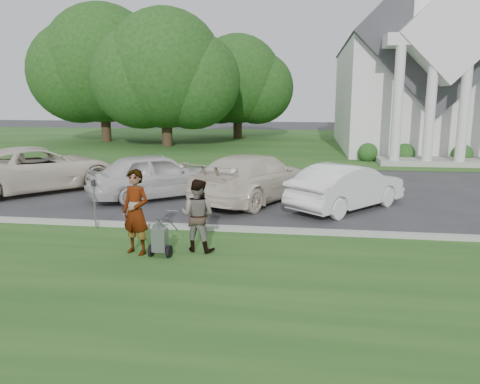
% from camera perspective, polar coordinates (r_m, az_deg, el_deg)
% --- Properties ---
extents(ground, '(120.00, 120.00, 0.00)m').
position_cam_1_polar(ground, '(11.81, -2.61, -5.54)').
color(ground, '#333335').
rests_on(ground, ground).
extents(grass_strip, '(80.00, 7.00, 0.01)m').
position_cam_1_polar(grass_strip, '(9.05, -6.22, -10.94)').
color(grass_strip, '#1F4B1A').
rests_on(grass_strip, ground).
extents(church_lawn, '(80.00, 30.00, 0.01)m').
position_cam_1_polar(church_lawn, '(38.31, 5.00, 6.15)').
color(church_lawn, '#1F4B1A').
rests_on(church_lawn, ground).
extents(curb, '(80.00, 0.18, 0.15)m').
position_cam_1_polar(curb, '(12.31, -2.13, -4.47)').
color(curb, '#9E9E93').
rests_on(curb, ground).
extents(church, '(9.19, 19.00, 24.10)m').
position_cam_1_polar(church, '(34.98, 20.18, 14.77)').
color(church, white).
rests_on(church, ground).
extents(tree_left, '(10.63, 8.40, 9.71)m').
position_cam_1_polar(tree_left, '(34.65, -9.11, 13.97)').
color(tree_left, '#332316').
rests_on(tree_left, ground).
extents(tree_far, '(11.64, 9.20, 10.73)m').
position_cam_1_polar(tree_far, '(39.60, -16.39, 14.16)').
color(tree_far, '#332316').
rests_on(tree_far, ground).
extents(tree_back, '(9.61, 7.60, 8.89)m').
position_cam_1_polar(tree_back, '(41.56, -0.32, 13.11)').
color(tree_back, '#332316').
rests_on(tree_back, ground).
extents(striping_cart, '(0.50, 0.97, 0.88)m').
position_cam_1_polar(striping_cart, '(10.41, -9.71, -5.85)').
color(striping_cart, black).
rests_on(striping_cart, ground).
extents(person_left, '(0.80, 0.66, 1.90)m').
position_cam_1_polar(person_left, '(10.57, -12.59, -2.48)').
color(person_left, '#999999').
rests_on(person_left, ground).
extents(person_right, '(0.91, 0.77, 1.65)m').
position_cam_1_polar(person_right, '(10.60, -5.19, -2.91)').
color(person_right, '#999999').
rests_on(person_right, ground).
extents(parking_meter_near, '(0.10, 0.09, 1.35)m').
position_cam_1_polar(parking_meter_near, '(12.93, -17.35, -0.68)').
color(parking_meter_near, gray).
rests_on(parking_meter_near, ground).
extents(car_a, '(6.07, 6.38, 1.68)m').
position_cam_1_polar(car_a, '(19.12, -23.39, 2.62)').
color(car_a, silver).
rests_on(car_a, ground).
extents(car_b, '(4.84, 4.42, 1.60)m').
position_cam_1_polar(car_b, '(16.51, -10.10, 2.00)').
color(car_b, silver).
rests_on(car_b, ground).
extents(car_c, '(4.41, 5.92, 1.60)m').
position_cam_1_polar(car_c, '(15.85, 1.82, 1.78)').
color(car_c, '#EDE1C9').
rests_on(car_c, ground).
extents(car_d, '(3.96, 4.28, 1.43)m').
position_cam_1_polar(car_d, '(15.02, 12.91, 0.64)').
color(car_d, white).
rests_on(car_d, ground).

